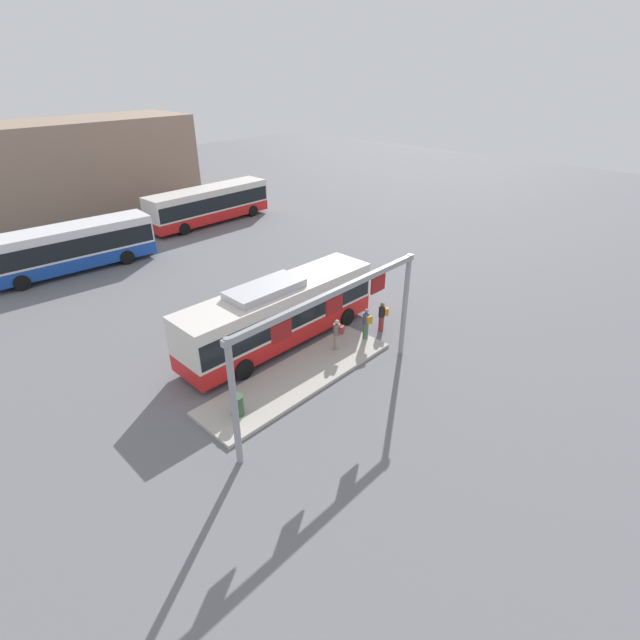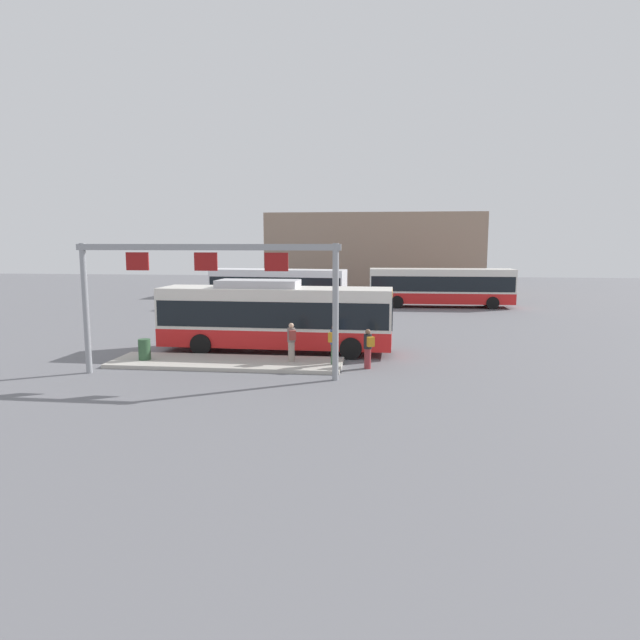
% 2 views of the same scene
% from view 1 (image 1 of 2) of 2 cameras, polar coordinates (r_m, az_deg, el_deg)
% --- Properties ---
extents(ground_plane, '(120.00, 120.00, 0.00)m').
position_cam_1_polar(ground_plane, '(24.56, -4.72, -2.62)').
color(ground_plane, slate).
extents(platform_curb, '(10.00, 2.80, 0.16)m').
position_cam_1_polar(platform_curb, '(21.80, -2.56, -6.78)').
color(platform_curb, '#B2ADA3').
rests_on(platform_curb, ground).
extents(bus_main, '(11.09, 2.84, 3.46)m').
position_cam_1_polar(bus_main, '(23.67, -4.90, 1.13)').
color(bus_main, red).
rests_on(bus_main, ground).
extents(bus_background_left, '(10.90, 3.50, 3.10)m').
position_cam_1_polar(bus_background_left, '(36.54, -27.84, 7.91)').
color(bus_background_left, '#1947AD').
rests_on(bus_background_left, ground).
extents(bus_background_right, '(11.46, 2.83, 3.10)m').
position_cam_1_polar(bus_background_right, '(44.09, -13.23, 13.55)').
color(bus_background_right, red).
rests_on(bus_background_right, ground).
extents(person_boarding, '(0.53, 0.61, 1.67)m').
position_cam_1_polar(person_boarding, '(25.27, 7.50, 0.50)').
color(person_boarding, maroon).
rests_on(person_boarding, ground).
extents(person_waiting_near, '(0.44, 0.59, 1.67)m').
position_cam_1_polar(person_waiting_near, '(24.16, 5.60, -0.35)').
color(person_waiting_near, '#476B4C').
rests_on(person_waiting_near, platform_curb).
extents(person_waiting_mid, '(0.47, 0.60, 1.67)m').
position_cam_1_polar(person_waiting_mid, '(23.09, 2.10, -1.70)').
color(person_waiting_mid, gray).
rests_on(person_waiting_mid, platform_curb).
extents(platform_sign_gantry, '(10.39, 0.24, 5.20)m').
position_cam_1_polar(platform_sign_gantry, '(18.49, 1.71, -0.14)').
color(platform_sign_gantry, gray).
rests_on(platform_sign_gantry, ground).
extents(station_building, '(21.70, 8.00, 8.12)m').
position_cam_1_polar(station_building, '(52.47, -27.28, 16.16)').
color(station_building, gray).
rests_on(station_building, ground).
extents(trash_bin, '(0.52, 0.52, 0.90)m').
position_cam_1_polar(trash_bin, '(19.55, -9.95, -10.09)').
color(trash_bin, '#2D5133').
rests_on(trash_bin, platform_curb).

